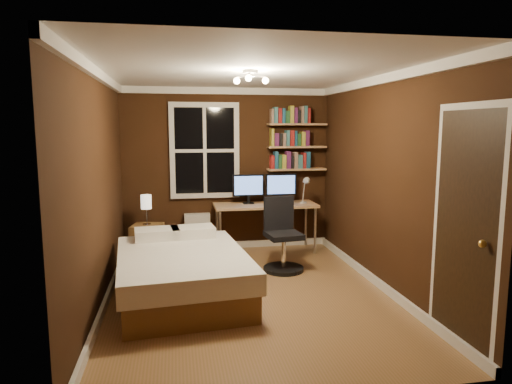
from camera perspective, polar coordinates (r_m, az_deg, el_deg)
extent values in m
plane|color=olive|center=(5.37, -0.85, -12.68)|extent=(4.20, 4.20, 0.00)
cube|color=black|center=(7.13, -3.60, 2.81)|extent=(3.20, 0.04, 2.50)
cube|color=black|center=(5.06, -19.07, 0.22)|extent=(0.04, 4.20, 2.50)
cube|color=black|center=(5.55, 15.66, 1.02)|extent=(0.04, 4.20, 2.50)
cube|color=white|center=(5.05, -0.92, 14.87)|extent=(3.20, 4.20, 0.02)
cube|color=silver|center=(7.04, -6.43, 5.16)|extent=(1.06, 0.06, 1.46)
sphere|color=gold|center=(4.00, 26.47, -5.83)|extent=(0.06, 0.06, 0.06)
cube|color=tan|center=(7.22, 5.07, 2.86)|extent=(0.92, 0.22, 0.03)
cube|color=tan|center=(7.19, 5.10, 5.64)|extent=(0.92, 0.22, 0.03)
cube|color=tan|center=(7.19, 5.14, 8.43)|extent=(0.92, 0.22, 0.03)
cube|color=brown|center=(5.28, -9.14, -11.41)|extent=(1.48, 1.98, 0.30)
cube|color=white|center=(5.20, -9.21, -8.70)|extent=(1.56, 2.04, 0.22)
cube|color=white|center=(5.84, -12.27, -5.14)|extent=(0.57, 0.42, 0.13)
cube|color=white|center=(5.88, -7.91, -4.93)|extent=(0.57, 0.42, 0.13)
cube|color=brown|center=(6.79, -13.41, -6.15)|extent=(0.49, 0.49, 0.52)
cube|color=beige|center=(7.14, -7.33, -5.02)|extent=(0.39, 0.14, 0.59)
cube|color=tan|center=(6.97, 1.17, -1.66)|extent=(1.56, 0.59, 0.04)
cylinder|color=beige|center=(6.70, -4.50, -5.33)|extent=(0.04, 0.04, 0.70)
cylinder|color=beige|center=(6.98, 7.41, -4.82)|extent=(0.04, 0.04, 0.70)
cylinder|color=beige|center=(7.19, -4.90, -4.40)|extent=(0.04, 0.04, 0.70)
cylinder|color=beige|center=(7.46, 6.24, -3.97)|extent=(0.04, 0.04, 0.70)
cylinder|color=black|center=(6.20, 3.45, -9.56)|extent=(0.54, 0.54, 0.05)
cylinder|color=silver|center=(6.14, 3.47, -7.56)|extent=(0.06, 0.06, 0.40)
cube|color=black|center=(6.08, 3.49, -5.43)|extent=(0.49, 0.49, 0.07)
cube|color=black|center=(6.20, 2.86, -2.65)|extent=(0.42, 0.10, 0.46)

